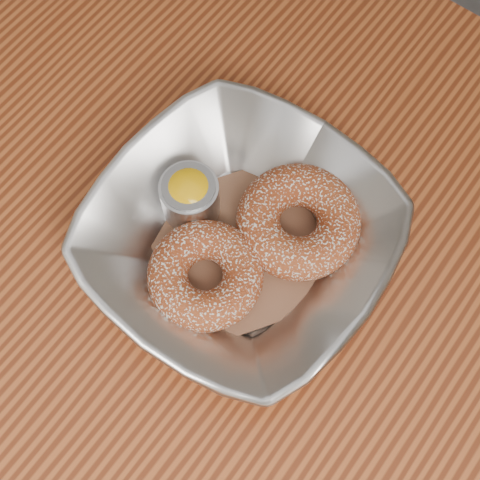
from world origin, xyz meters
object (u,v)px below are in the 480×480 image
Objects in this scene: serving_bowl at (240,240)px; ramekin at (190,196)px; donut_back at (298,221)px; table at (215,317)px; donut_front at (205,275)px.

ramekin is (-0.06, 0.01, 0.00)m from serving_bowl.
table is at bearing -110.16° from donut_back.
serving_bowl is at bearing 87.43° from table.
ramekin reaches higher than table.
table is 4.83× the size of serving_bowl.
ramekin reaches higher than donut_back.
table is 23.38× the size of ramekin.
serving_bowl is 2.55× the size of donut_front.
table is at bearing -92.57° from serving_bowl.
serving_bowl is 4.84× the size of ramekin.
table is 0.14m from serving_bowl.
ramekin is at bearing 174.42° from serving_bowl.
donut_front is 1.90× the size of ramekin.
serving_bowl reaches higher than ramekin.
serving_bowl is 0.04m from donut_front.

